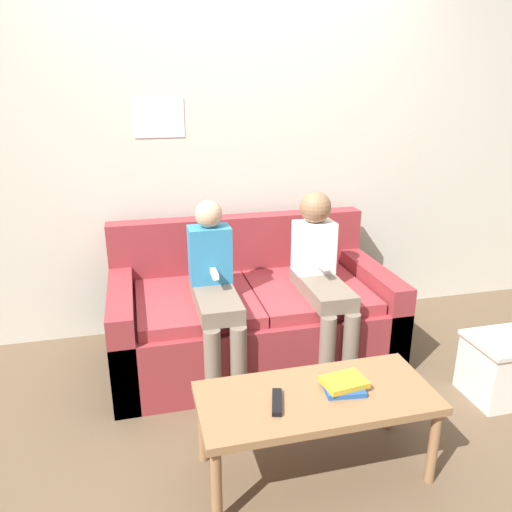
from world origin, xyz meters
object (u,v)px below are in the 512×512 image
object	(u,v)px
coffee_table	(316,403)
storage_box	(505,367)
person_left	(215,288)
couch	(251,315)
tv_remote	(277,402)
person_right	(321,273)

from	to	relation	value
coffee_table	storage_box	distance (m)	1.28
person_left	couch	bearing A→B (deg)	40.36
person_left	tv_remote	distance (m)	0.90
person_right	coffee_table	bearing A→B (deg)	-111.72
couch	person_left	bearing A→B (deg)	-139.64
coffee_table	storage_box	size ratio (longest dim) A/B	2.45
coffee_table	person_left	world-z (taller)	person_left
person_left	coffee_table	bearing A→B (deg)	-70.71
storage_box	person_left	bearing A→B (deg)	159.82
coffee_table	person_right	size ratio (longest dim) A/B	0.96
couch	person_left	xyz separation A→B (m)	(-0.26, -0.22, 0.31)
couch	person_right	bearing A→B (deg)	-28.94
person_right	couch	bearing A→B (deg)	151.06
coffee_table	couch	bearing A→B (deg)	92.07
coffee_table	tv_remote	xyz separation A→B (m)	(-0.19, -0.03, 0.06)
couch	person_right	xyz separation A→B (m)	(0.38, -0.21, 0.33)
couch	coffee_table	bearing A→B (deg)	-87.93
person_right	person_left	bearing A→B (deg)	-179.17
tv_remote	coffee_table	bearing A→B (deg)	24.38
couch	tv_remote	size ratio (longest dim) A/B	9.78
couch	tv_remote	distance (m)	1.12
person_right	tv_remote	distance (m)	1.05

